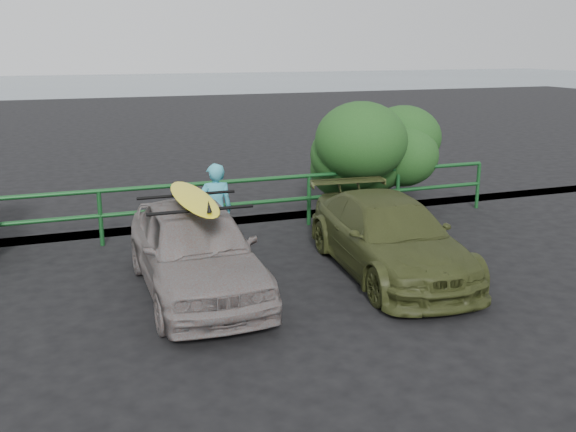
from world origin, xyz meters
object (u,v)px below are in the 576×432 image
at_px(sedan, 195,249).
at_px(surfboard, 193,198).
at_px(guardrail, 157,213).
at_px(olive_vehicle, 389,236).
at_px(man, 216,210).

distance_m(sedan, surfboard, 0.75).
distance_m(guardrail, sedan, 2.82).
bearing_deg(surfboard, olive_vehicle, -3.21).
bearing_deg(guardrail, surfboard, -87.89).
relative_size(olive_vehicle, surfboard, 1.70).
height_order(man, surfboard, man).
bearing_deg(sedan, guardrail, 92.40).
height_order(sedan, man, man).
bearing_deg(guardrail, olive_vehicle, -43.72).
bearing_deg(surfboard, sedan, 0.00).
bearing_deg(guardrail, man, -58.39).
height_order(guardrail, surfboard, surfboard).
relative_size(sedan, man, 2.43).
distance_m(man, surfboard, 1.79).
bearing_deg(guardrail, sedan, -87.89).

